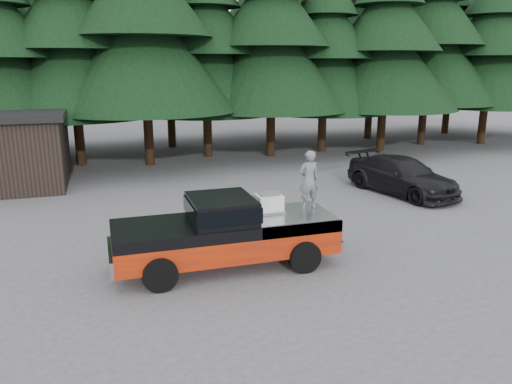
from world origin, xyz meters
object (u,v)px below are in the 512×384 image
object	(u,v)px
man_on_bed	(309,180)
parked_car	(402,176)
air_compressor	(269,204)
pickup_truck	(226,243)

from	to	relation	value
man_on_bed	parked_car	bearing A→B (deg)	-145.31
air_compressor	pickup_truck	bearing A→B (deg)	-172.94
air_compressor	man_on_bed	world-z (taller)	man_on_bed
pickup_truck	man_on_bed	bearing A→B (deg)	5.79
pickup_truck	man_on_bed	size ratio (longest dim) A/B	3.66
pickup_truck	parked_car	world-z (taller)	parked_car
air_compressor	parked_car	bearing A→B (deg)	31.06
pickup_truck	parked_car	distance (m)	10.33
man_on_bed	parked_car	xyz separation A→B (m)	(6.42, 5.04, -1.40)
pickup_truck	man_on_bed	distance (m)	2.88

